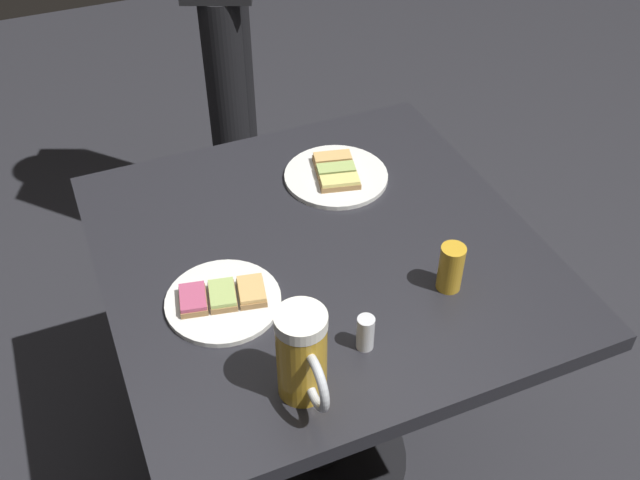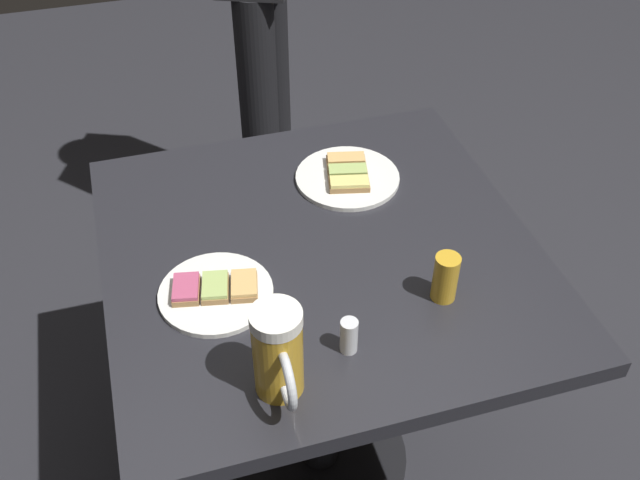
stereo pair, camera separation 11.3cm
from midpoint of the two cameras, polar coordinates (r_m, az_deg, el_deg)
The scene contains 7 objects.
ground_plane at distance 1.95m, azimuth -1.73°, elevation -16.68°, with size 6.00×6.00×0.00m, color #28282D.
cafe_table at distance 1.48m, azimuth -2.19°, elevation -4.72°, with size 0.82×0.81×0.72m.
plate_near at distance 1.29m, azimuth -10.09°, elevation -4.69°, with size 0.20×0.20×0.03m.
plate_far at distance 1.55m, azimuth -0.83°, elevation 5.06°, with size 0.22×0.22×0.03m.
beer_mug at distance 1.10m, azimuth -4.33°, elevation -9.21°, with size 0.14×0.08×0.17m.
beer_glass_small at distance 1.29m, azimuth 7.74°, elevation -2.26°, with size 0.04×0.04×0.09m, color gold.
salt_shaker at distance 1.19m, azimuth 0.84°, elevation -7.38°, with size 0.03×0.03×0.07m, color silver.
Camera 1 is at (-0.95, 0.40, 1.65)m, focal length 40.94 mm.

